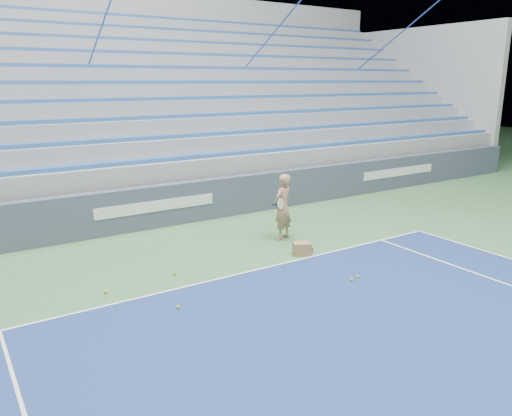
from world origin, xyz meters
The scene contains 9 objects.
sponsor_barrier centered at (0.00, 15.88, 0.55)m, with size 30.00×0.32×1.10m.
bleachers centered at (0.00, 21.60, 2.36)m, with size 31.00×9.15×7.30m.
tennis_player centered at (2.20, 13.28, 0.80)m, with size 0.95×0.90×1.59m.
ball_box centered at (1.90, 12.12, 0.14)m, with size 0.45×0.41×0.28m.
tennis_ball_0 centered at (-0.93, 12.55, 0.03)m, with size 0.07×0.07×0.07m, color #A9D32B.
tennis_ball_1 centered at (1.78, 10.43, 0.03)m, with size 0.07×0.07×0.07m, color #A9D32B.
tennis_ball_2 centered at (-2.33, 12.40, 0.03)m, with size 0.07×0.07×0.07m, color #A9D32B.
tennis_ball_3 centered at (-1.50, 11.13, 0.03)m, with size 0.07×0.07×0.07m, color #A9D32B.
tennis_ball_4 centered at (1.98, 10.47, 0.03)m, with size 0.07×0.07×0.07m, color #A9D32B.
Camera 1 is at (-4.56, 3.96, 3.73)m, focal length 35.00 mm.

